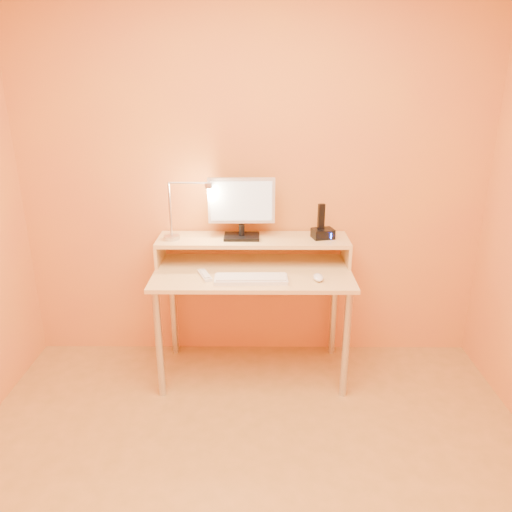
{
  "coord_description": "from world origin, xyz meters",
  "views": [
    {
      "loc": [
        0.04,
        -1.61,
        1.83
      ],
      "look_at": [
        0.02,
        1.13,
        0.83
      ],
      "focal_mm": 34.52,
      "sensor_mm": 36.0,
      "label": 1
    }
  ],
  "objects_px": {
    "keyboard": "(251,279)",
    "remote_control": "(205,275)",
    "monitor_panel": "(241,201)",
    "phone_dock": "(323,234)",
    "lamp_base": "(172,237)",
    "mouse": "(318,277)"
  },
  "relations": [
    {
      "from": "monitor_panel",
      "to": "phone_dock",
      "type": "xyz_separation_m",
      "value": [
        0.51,
        -0.01,
        -0.21
      ]
    },
    {
      "from": "lamp_base",
      "to": "remote_control",
      "type": "distance_m",
      "value": 0.35
    },
    {
      "from": "phone_dock",
      "to": "remote_control",
      "type": "distance_m",
      "value": 0.78
    },
    {
      "from": "monitor_panel",
      "to": "mouse",
      "type": "xyz_separation_m",
      "value": [
        0.45,
        -0.31,
        -0.38
      ]
    },
    {
      "from": "keyboard",
      "to": "remote_control",
      "type": "height_order",
      "value": "keyboard"
    },
    {
      "from": "monitor_panel",
      "to": "phone_dock",
      "type": "relative_size",
      "value": 3.16
    },
    {
      "from": "monitor_panel",
      "to": "remote_control",
      "type": "relative_size",
      "value": 2.41
    },
    {
      "from": "monitor_panel",
      "to": "mouse",
      "type": "bearing_deg",
      "value": -35.4
    },
    {
      "from": "monitor_panel",
      "to": "lamp_base",
      "type": "xyz_separation_m",
      "value": [
        -0.43,
        -0.04,
        -0.23
      ]
    },
    {
      "from": "lamp_base",
      "to": "phone_dock",
      "type": "relative_size",
      "value": 0.77
    },
    {
      "from": "phone_dock",
      "to": "mouse",
      "type": "relative_size",
      "value": 1.27
    },
    {
      "from": "lamp_base",
      "to": "mouse",
      "type": "height_order",
      "value": "lamp_base"
    },
    {
      "from": "lamp_base",
      "to": "remote_control",
      "type": "height_order",
      "value": "lamp_base"
    },
    {
      "from": "phone_dock",
      "to": "keyboard",
      "type": "bearing_deg",
      "value": -158.44
    },
    {
      "from": "lamp_base",
      "to": "monitor_panel",
      "type": "bearing_deg",
      "value": 5.25
    },
    {
      "from": "mouse",
      "to": "remote_control",
      "type": "height_order",
      "value": "mouse"
    },
    {
      "from": "phone_dock",
      "to": "monitor_panel",
      "type": "bearing_deg",
      "value": 164.86
    },
    {
      "from": "monitor_panel",
      "to": "remote_control",
      "type": "height_order",
      "value": "monitor_panel"
    },
    {
      "from": "monitor_panel",
      "to": "lamp_base",
      "type": "height_order",
      "value": "monitor_panel"
    },
    {
      "from": "lamp_base",
      "to": "keyboard",
      "type": "height_order",
      "value": "lamp_base"
    },
    {
      "from": "phone_dock",
      "to": "lamp_base",
      "type": "bearing_deg",
      "value": 167.81
    },
    {
      "from": "monitor_panel",
      "to": "mouse",
      "type": "relative_size",
      "value": 4.0
    }
  ]
}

